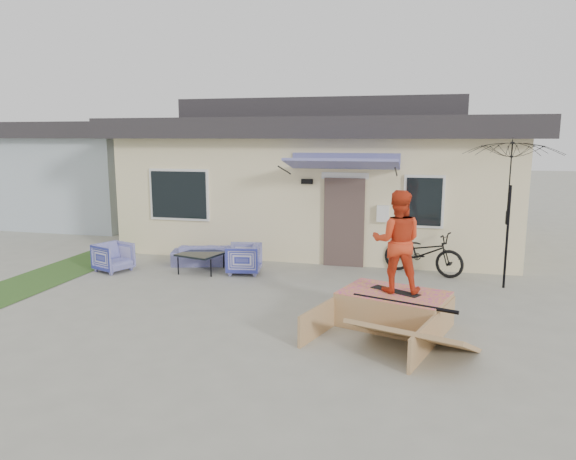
% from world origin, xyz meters
% --- Properties ---
extents(ground, '(90.00, 90.00, 0.00)m').
position_xyz_m(ground, '(0.00, 0.00, 0.00)').
color(ground, gray).
rests_on(ground, ground).
extents(grass_strip, '(1.40, 8.00, 0.01)m').
position_xyz_m(grass_strip, '(-5.20, 2.00, 0.00)').
color(grass_strip, '#2E5420').
rests_on(grass_strip, ground).
extents(house, '(10.80, 8.49, 4.10)m').
position_xyz_m(house, '(0.00, 7.99, 1.94)').
color(house, beige).
rests_on(house, ground).
extents(neighbor_house, '(8.60, 7.60, 3.50)m').
position_xyz_m(neighbor_house, '(-10.50, 10.00, 1.78)').
color(neighbor_house, '#A9B7C3').
rests_on(neighbor_house, ground).
extents(loveseat, '(1.78, 0.94, 0.67)m').
position_xyz_m(loveseat, '(-2.20, 3.85, 0.33)').
color(loveseat, navy).
rests_on(loveseat, ground).
extents(armchair_left, '(0.87, 0.90, 0.72)m').
position_xyz_m(armchair_left, '(-4.04, 2.70, 0.36)').
color(armchair_left, navy).
rests_on(armchair_left, ground).
extents(armchair_right, '(0.78, 0.82, 0.74)m').
position_xyz_m(armchair_right, '(-1.08, 3.23, 0.37)').
color(armchair_right, navy).
rests_on(armchair_right, ground).
extents(coffee_table, '(1.08, 1.08, 0.43)m').
position_xyz_m(coffee_table, '(-2.09, 3.17, 0.22)').
color(coffee_table, black).
rests_on(coffee_table, ground).
extents(bicycle, '(1.95, 1.26, 1.18)m').
position_xyz_m(bicycle, '(2.83, 4.17, 0.59)').
color(bicycle, black).
rests_on(bicycle, ground).
extents(patio_umbrella, '(2.44, 2.37, 2.20)m').
position_xyz_m(patio_umbrella, '(4.44, 3.42, 1.75)').
color(patio_umbrella, black).
rests_on(patio_umbrella, ground).
extents(skate_ramp, '(2.23, 2.59, 0.55)m').
position_xyz_m(skate_ramp, '(2.36, 0.66, 0.27)').
color(skate_ramp, '#A77E4F').
rests_on(skate_ramp, ground).
extents(skateboard, '(0.83, 0.60, 0.05)m').
position_xyz_m(skateboard, '(2.37, 0.71, 0.57)').
color(skateboard, black).
rests_on(skateboard, skate_ramp).
extents(skater, '(0.83, 0.66, 1.65)m').
position_xyz_m(skater, '(2.37, 0.71, 1.42)').
color(skater, red).
rests_on(skater, skateboard).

